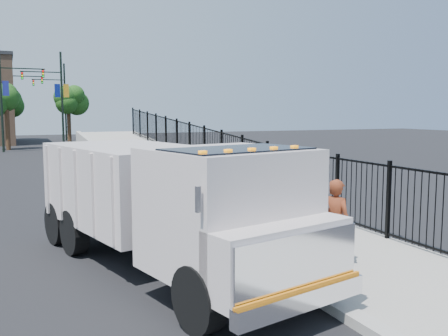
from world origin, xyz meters
name	(u,v)px	position (x,y,z in m)	size (l,w,h in m)	color
ground	(253,261)	(0.00, 0.00, 0.00)	(120.00, 120.00, 0.00)	black
sidewalk	(393,275)	(1.93, -2.00, 0.06)	(3.55, 12.00, 0.12)	#9E998E
curb	(305,288)	(0.00, -2.00, 0.08)	(0.30, 12.00, 0.16)	#ADAAA3
ramp	(151,171)	(2.12, 16.00, 0.00)	(3.95, 24.00, 1.70)	#9E998E
iron_fence	(204,160)	(3.55, 12.00, 0.90)	(0.10, 28.00, 1.80)	black
truck	(168,199)	(-1.82, 0.02, 1.45)	(4.06, 7.85, 2.57)	black
worker	(336,222)	(1.17, -1.23, 0.97)	(0.62, 0.41, 1.70)	maroon
debris	(282,239)	(1.14, 0.76, 0.16)	(0.33, 0.33, 0.08)	silver
light_pole_0	(5,94)	(-4.67, 32.18, 4.36)	(3.77, 0.22, 8.00)	black
light_pole_1	(58,96)	(-0.63, 35.13, 4.36)	(3.78, 0.22, 8.00)	black
light_pole_2	(11,97)	(-4.21, 41.16, 4.36)	(3.77, 0.22, 8.00)	black
light_pole_3	(62,99)	(0.70, 45.81, 4.36)	(3.78, 0.22, 8.00)	black
tree_0	(6,101)	(-4.63, 34.24, 3.91)	(2.22, 2.22, 5.11)	#382314
tree_1	(68,102)	(0.56, 38.73, 3.89)	(2.07, 2.07, 5.03)	#382314
tree_2	(8,103)	(-4.51, 49.54, 3.96)	(2.95, 2.95, 5.47)	#382314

